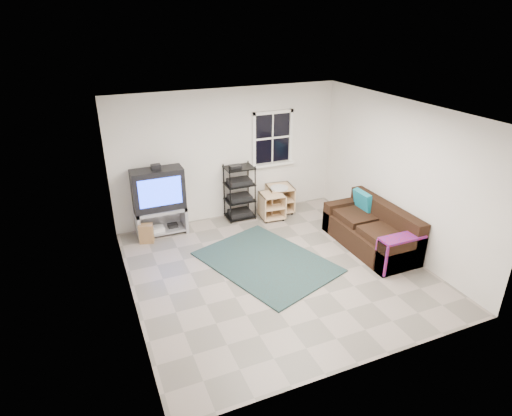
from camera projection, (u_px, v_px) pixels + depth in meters
name	position (u px, v px, depth m)	size (l,w,h in m)	color
room	(272.00, 142.00, 8.68)	(4.60, 4.62, 4.60)	gray
tv_unit	(159.00, 196.00, 7.93)	(0.94, 0.47, 1.38)	#A6A6AE
av_rack	(240.00, 196.00, 8.64)	(0.57, 0.41, 1.14)	black
side_table_left	(271.00, 205.00, 8.73)	(0.49, 0.49, 0.54)	#DDB788
side_table_right	(279.00, 197.00, 8.99)	(0.58, 0.58, 0.60)	#DDB788
sofa	(372.00, 231.00, 7.63)	(0.84, 1.88, 0.86)	black
shag_rug	(266.00, 262.00, 7.24)	(1.60, 2.20, 0.03)	black
paper_bag	(146.00, 233.00, 7.82)	(0.25, 0.16, 0.36)	olive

